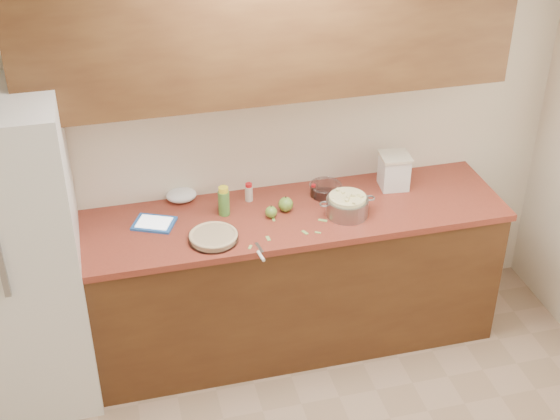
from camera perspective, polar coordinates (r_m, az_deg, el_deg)
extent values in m
plane|color=beige|center=(4.50, -1.28, 5.90)|extent=(3.60, 0.00, 3.60)
cube|color=#502F16|center=(4.68, -0.24, -5.32)|extent=(2.60, 0.65, 0.88)
cube|color=#9B3F2A|center=(4.42, -0.26, -0.56)|extent=(2.64, 0.68, 0.04)
cube|color=brown|center=(4.10, -0.83, 13.09)|extent=(2.60, 0.34, 0.70)
cube|color=white|center=(4.33, -18.99, -3.29)|extent=(0.70, 0.70, 1.80)
cylinder|color=silver|center=(4.19, -4.89, -2.02)|extent=(0.27, 0.27, 0.04)
cylinder|color=tan|center=(4.19, -4.89, -2.01)|extent=(0.24, 0.24, 0.03)
torus|color=tan|center=(4.19, -4.90, -1.85)|extent=(0.26, 0.26, 0.02)
cylinder|color=gray|center=(4.40, 4.93, 0.23)|extent=(0.24, 0.24, 0.10)
torus|color=gray|center=(4.34, 3.27, 0.43)|extent=(0.06, 0.06, 0.01)
torus|color=gray|center=(4.42, 6.61, 0.88)|extent=(0.06, 0.06, 0.01)
cylinder|color=beige|center=(4.39, 4.94, 0.41)|extent=(0.21, 0.21, 0.11)
cube|color=white|center=(4.68, 8.33, 2.75)|extent=(0.17, 0.17, 0.19)
cube|color=beige|center=(4.63, 8.43, 3.90)|extent=(0.19, 0.19, 0.02)
cube|color=#255DB5|center=(4.37, -9.19, -0.98)|extent=(0.27, 0.24, 0.01)
cube|color=white|center=(4.37, -9.20, -0.89)|extent=(0.22, 0.20, 0.00)
cube|color=gray|center=(4.13, -1.53, -2.75)|extent=(0.03, 0.10, 0.00)
cylinder|color=white|center=(4.06, -1.41, -3.38)|extent=(0.03, 0.09, 0.02)
cylinder|color=#4C8C38|center=(4.39, -4.13, 0.51)|extent=(0.06, 0.06, 0.15)
cylinder|color=yellow|center=(4.34, -4.17, 1.49)|extent=(0.05, 0.05, 0.03)
cylinder|color=beige|center=(4.52, -2.29, 1.22)|extent=(0.05, 0.05, 0.09)
cylinder|color=red|center=(4.49, -2.31, 1.83)|extent=(0.04, 0.04, 0.02)
cylinder|color=black|center=(4.56, 2.45, 1.34)|extent=(0.03, 0.03, 0.07)
cylinder|color=red|center=(4.54, 2.47, 1.80)|extent=(0.03, 0.03, 0.01)
cylinder|color=silver|center=(4.59, 3.35, 1.50)|extent=(0.18, 0.18, 0.07)
torus|color=silver|center=(4.57, 3.36, 1.84)|extent=(0.19, 0.19, 0.01)
ellipsoid|color=white|center=(4.56, -7.23, 1.08)|extent=(0.22, 0.20, 0.07)
sphere|color=olive|center=(4.37, -0.65, -0.15)|extent=(0.07, 0.07, 0.07)
cylinder|color=#3F2D19|center=(4.35, -0.66, 0.30)|extent=(0.01, 0.01, 0.01)
sphere|color=olive|center=(4.42, 0.42, 0.42)|extent=(0.09, 0.09, 0.09)
cylinder|color=#3F2D19|center=(4.40, 0.43, 0.96)|extent=(0.01, 0.01, 0.01)
cube|color=#8EB95A|center=(4.25, 2.79, -1.66)|extent=(0.04, 0.03, 0.00)
cube|color=#8EB95A|center=(4.36, 3.14, -0.76)|extent=(0.05, 0.04, 0.00)
cube|color=#8EB95A|center=(4.14, -2.19, -2.72)|extent=(0.03, 0.04, 0.00)
cube|color=#8EB95A|center=(4.36, -0.47, -0.68)|extent=(0.02, 0.04, 0.00)
cube|color=#8EB95A|center=(4.20, -0.87, -2.09)|extent=(0.02, 0.05, 0.00)
cube|color=#8EB95A|center=(4.25, 1.83, -1.65)|extent=(0.03, 0.05, 0.00)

